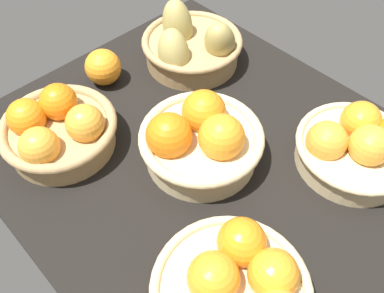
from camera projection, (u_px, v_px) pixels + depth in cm
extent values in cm
cube|color=black|center=(206.00, 157.00, 82.14)|extent=(84.00, 72.00, 3.00)
cylinder|color=tan|center=(61.00, 136.00, 80.14)|extent=(20.30, 20.30, 5.41)
torus|color=tan|center=(58.00, 126.00, 78.06)|extent=(22.35, 22.35, 2.05)
sphere|color=#F49E33|center=(85.00, 123.00, 75.88)|extent=(7.24, 7.24, 7.24)
sphere|color=orange|center=(59.00, 102.00, 78.94)|extent=(7.24, 7.24, 7.24)
sphere|color=#F49E33|center=(39.00, 147.00, 73.07)|extent=(7.24, 7.24, 7.24)
sphere|color=orange|center=(27.00, 117.00, 77.10)|extent=(7.24, 7.24, 7.24)
torus|color=#D3BC8C|center=(231.00, 289.00, 58.64)|extent=(23.33, 23.33, 1.56)
sphere|color=orange|center=(213.00, 278.00, 57.15)|extent=(7.45, 7.45, 7.45)
sphere|color=orange|center=(242.00, 242.00, 61.13)|extent=(7.45, 7.45, 7.45)
sphere|color=orange|center=(273.00, 274.00, 58.19)|extent=(7.45, 7.45, 7.45)
cylinder|color=#D3BC8C|center=(353.00, 154.00, 77.60)|extent=(20.66, 20.66, 4.87)
torus|color=#D3BC8C|center=(356.00, 145.00, 75.73)|extent=(22.06, 22.06, 1.40)
sphere|color=#F49E33|center=(370.00, 145.00, 72.83)|extent=(7.50, 7.50, 7.50)
sphere|color=#F49E33|center=(327.00, 141.00, 74.66)|extent=(7.50, 7.50, 7.50)
sphere|color=orange|center=(361.00, 121.00, 77.05)|extent=(7.50, 7.50, 7.50)
cylinder|color=tan|center=(192.00, 51.00, 96.57)|extent=(21.39, 21.39, 5.80)
torus|color=tan|center=(192.00, 41.00, 94.34)|extent=(23.06, 23.06, 1.66)
ellipsoid|color=tan|center=(178.00, 26.00, 94.76)|extent=(9.05, 6.84, 13.65)
ellipsoid|color=tan|center=(220.00, 43.00, 91.66)|extent=(10.80, 12.72, 13.55)
ellipsoid|color=tan|center=(174.00, 54.00, 89.79)|extent=(12.40, 10.73, 12.77)
cylinder|color=#D3BC8C|center=(203.00, 148.00, 77.80)|extent=(21.13, 21.13, 5.99)
torus|color=#D3BC8C|center=(203.00, 137.00, 75.49)|extent=(23.15, 23.15, 2.02)
sphere|color=orange|center=(221.00, 137.00, 72.63)|extent=(8.38, 8.38, 8.38)
sphere|color=orange|center=(204.00, 112.00, 76.98)|extent=(8.38, 8.38, 8.38)
sphere|color=orange|center=(169.00, 136.00, 73.14)|extent=(8.38, 8.38, 8.38)
sphere|color=orange|center=(103.00, 67.00, 91.20)|extent=(7.97, 7.97, 7.97)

